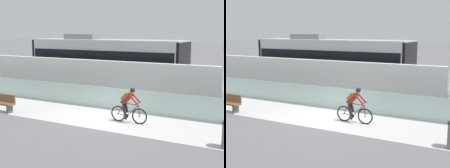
# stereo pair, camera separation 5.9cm
# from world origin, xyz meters

# --- Properties ---
(ground_plane) EXTENTS (200.00, 200.00, 0.00)m
(ground_plane) POSITION_xyz_m (0.00, 0.00, 0.00)
(ground_plane) COLOR slate
(bike_path_deck) EXTENTS (32.00, 3.20, 0.01)m
(bike_path_deck) POSITION_xyz_m (0.00, 0.00, 0.01)
(bike_path_deck) COLOR silver
(bike_path_deck) RESTS_ON ground
(glass_parapet) EXTENTS (32.00, 0.05, 1.14)m
(glass_parapet) POSITION_xyz_m (0.00, 1.85, 0.57)
(glass_parapet) COLOR #ADC6C1
(glass_parapet) RESTS_ON ground
(concrete_barrier_wall) EXTENTS (32.00, 0.36, 2.35)m
(concrete_barrier_wall) POSITION_xyz_m (0.00, 3.65, 1.17)
(concrete_barrier_wall) COLOR white
(concrete_barrier_wall) RESTS_ON ground
(tram_rail_near) EXTENTS (32.00, 0.08, 0.01)m
(tram_rail_near) POSITION_xyz_m (0.00, 6.13, 0.00)
(tram_rail_near) COLOR #595654
(tram_rail_near) RESTS_ON ground
(tram_rail_far) EXTENTS (32.00, 0.08, 0.01)m
(tram_rail_far) POSITION_xyz_m (0.00, 7.57, 0.00)
(tram_rail_far) COLOR #595654
(tram_rail_far) RESTS_ON ground
(tram) EXTENTS (11.06, 2.54, 3.81)m
(tram) POSITION_xyz_m (-3.88, 6.85, 1.89)
(tram) COLOR silver
(tram) RESTS_ON ground
(cyclist_on_bike) EXTENTS (1.77, 0.58, 1.61)m
(cyclist_on_bike) POSITION_xyz_m (1.21, -0.00, 0.80)
(cyclist_on_bike) COLOR black
(cyclist_on_bike) RESTS_ON ground
(bench) EXTENTS (1.60, 0.45, 0.89)m
(bench) POSITION_xyz_m (-5.30, -1.29, 0.48)
(bench) COLOR brown
(bench) RESTS_ON ground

